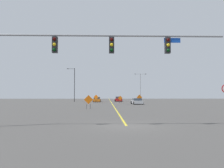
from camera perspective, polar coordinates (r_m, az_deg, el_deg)
The scene contains 12 objects.
ground at distance 15.11m, azimuth 3.67°, elevation -10.50°, with size 185.29×185.29×0.00m, color #4C4947.
road_centre_stripe at distance 66.42m, azimuth -0.37°, elevation -4.40°, with size 0.16×102.94×0.01m.
traffic_signal_assembly at distance 15.25m, azimuth -7.25°, elevation 8.40°, with size 15.10×0.44×6.40m.
street_lamp_far_right at distance 63.85m, azimuth -9.56°, elevation 0.17°, with size 2.19×0.24×9.35m.
street_lamp_mid_left at distance 74.31m, azimuth 7.16°, elevation -0.17°, with size 3.87×0.24×8.84m.
construction_sign_left_lane at distance 54.36m, azimuth 6.92°, elevation -3.45°, with size 1.37×0.34×2.03m.
construction_sign_median_near at distance 56.82m, azimuth -4.04°, elevation -3.41°, with size 1.18×0.31×2.00m.
construction_sign_median_far at distance 53.34m, azimuth 2.08°, elevation -3.66°, with size 1.09×0.08×1.74m.
construction_sign_right_lane at distance 32.63m, azimuth -5.93°, elevation -4.08°, with size 1.30×0.18×1.97m.
car_red_approaching at distance 65.20m, azimuth 1.61°, elevation -3.85°, with size 2.08×4.00×1.44m.
car_orange_far at distance 62.38m, azimuth -3.81°, elevation -3.93°, with size 2.15×4.24×1.33m.
car_silver_distant at distance 47.77m, azimuth 6.29°, elevation -4.37°, with size 2.20×4.54×1.26m.
Camera 1 is at (-1.35, -14.91, 2.08)m, focal length 36.32 mm.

